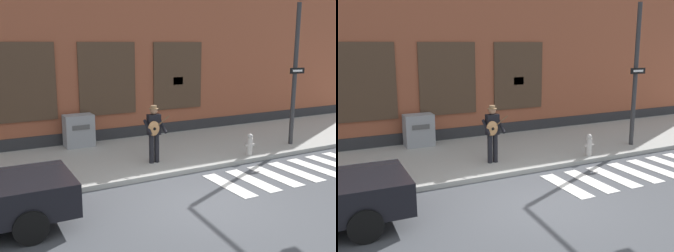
% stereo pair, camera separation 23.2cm
% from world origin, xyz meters
% --- Properties ---
extents(ground_plane, '(160.00, 160.00, 0.00)m').
position_xyz_m(ground_plane, '(0.00, 0.00, 0.00)').
color(ground_plane, '#424449').
extents(sidewalk, '(28.00, 4.45, 0.14)m').
position_xyz_m(sidewalk, '(0.00, 4.25, 0.07)').
color(sidewalk, '#9E9E99').
rests_on(sidewalk, ground).
extents(building_backdrop, '(28.00, 4.06, 7.85)m').
position_xyz_m(building_backdrop, '(-0.00, 8.47, 3.92)').
color(building_backdrop, brown).
rests_on(building_backdrop, ground).
extents(crosswalk, '(5.20, 1.90, 0.01)m').
position_xyz_m(crosswalk, '(3.61, 0.72, 0.01)').
color(crosswalk, silver).
rests_on(crosswalk, ground).
extents(busker, '(0.71, 0.53, 1.74)m').
position_xyz_m(busker, '(0.20, 3.05, 1.12)').
color(busker, black).
rests_on(busker, sidewalk).
extents(traffic_light, '(0.71, 3.36, 5.04)m').
position_xyz_m(traffic_light, '(5.39, 1.54, 3.66)').
color(traffic_light, '#2D2D30').
rests_on(traffic_light, sidewalk).
extents(utility_box, '(1.00, 0.63, 1.11)m').
position_xyz_m(utility_box, '(-1.25, 6.02, 0.69)').
color(utility_box, gray).
rests_on(utility_box, sidewalk).
extents(fire_hydrant, '(0.38, 0.20, 0.70)m').
position_xyz_m(fire_hydrant, '(3.27, 2.37, 0.48)').
color(fire_hydrant, '#B2ADA8').
rests_on(fire_hydrant, sidewalk).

